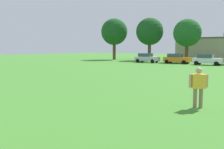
{
  "coord_description": "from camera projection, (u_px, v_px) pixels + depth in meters",
  "views": [
    {
      "loc": [
        10.84,
        -0.97,
        2.59
      ],
      "look_at": [
        4.65,
        8.1,
        1.43
      ],
      "focal_mm": 39.91,
      "sensor_mm": 36.0,
      "label": 1
    }
  ],
  "objects": [
    {
      "name": "ground_plane",
      "position": [
        178.0,
        69.0,
        31.79
      ],
      "size": [
        160.0,
        160.0,
        0.0
      ],
      "primitive_type": "plane",
      "color": "#42842D"
    },
    {
      "name": "adult_bystander",
      "position": [
        198.0,
        84.0,
        10.76
      ],
      "size": [
        0.71,
        0.6,
        1.77
      ],
      "rotation": [
        0.0,
        0.0,
        0.62
      ],
      "color": "#8C7259",
      "rests_on": "ground"
    },
    {
      "name": "parked_car_silver_0",
      "position": [
        147.0,
        58.0,
        44.98
      ],
      "size": [
        4.3,
        2.02,
        1.68
      ],
      "color": "silver",
      "rests_on": "ground"
    },
    {
      "name": "parked_car_orange_1",
      "position": [
        176.0,
        58.0,
        42.05
      ],
      "size": [
        4.3,
        2.02,
        1.68
      ],
      "color": "orange",
      "rests_on": "ground"
    },
    {
      "name": "parked_car_white_2",
      "position": [
        207.0,
        59.0,
        38.37
      ],
      "size": [
        4.3,
        2.02,
        1.68
      ],
      "color": "white",
      "rests_on": "ground"
    },
    {
      "name": "tree_far_left",
      "position": [
        114.0,
        32.0,
        56.21
      ],
      "size": [
        5.94,
        5.94,
        9.25
      ],
      "color": "brown",
      "rests_on": "ground"
    },
    {
      "name": "tree_left",
      "position": [
        150.0,
        32.0,
        52.82
      ],
      "size": [
        5.78,
        5.78,
        9.0
      ],
      "color": "brown",
      "rests_on": "ground"
    },
    {
      "name": "tree_right",
      "position": [
        187.0,
        33.0,
        46.28
      ],
      "size": [
        5.14,
        5.14,
        8.01
      ],
      "color": "brown",
      "rests_on": "ground"
    },
    {
      "name": "house_left",
      "position": [
        208.0,
        49.0,
        53.43
      ],
      "size": [
        12.7,
        6.29,
        4.85
      ],
      "color": "tan",
      "rests_on": "ground"
    }
  ]
}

